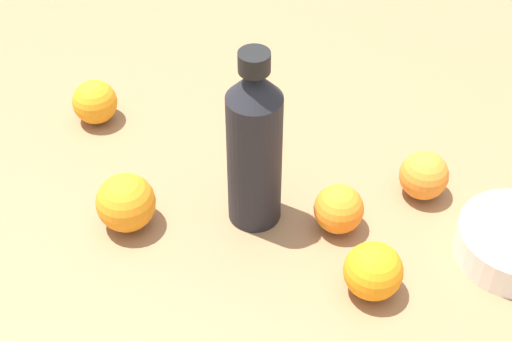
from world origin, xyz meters
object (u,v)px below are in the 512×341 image
Objects in this scene: orange_0 at (95,102)px; orange_2 at (373,271)px; orange_4 at (126,203)px; orange_1 at (423,174)px; orange_3 at (339,209)px; water_bottle at (256,148)px.

orange_2 reaches higher than orange_0.
orange_2 is 0.31m from orange_4.
orange_1 is at bearing 53.11° from orange_2.
orange_0 is at bearing 129.49° from orange_2.
orange_1 is at bearing 18.53° from orange_3.
orange_1 is 0.86× the size of orange_4.
orange_3 is 0.84× the size of orange_4.
orange_0 is 0.94× the size of orange_2.
orange_1 is 1.02× the size of orange_3.
orange_2 is at bearing -50.51° from orange_0.
orange_1 is 0.93× the size of orange_2.
orange_0 is at bearing 137.69° from orange_3.
orange_3 is at bearing -161.47° from orange_1.
water_bottle reaches higher than orange_0.
water_bottle reaches higher than orange_1.
water_bottle reaches higher than orange_2.
orange_2 is 1.10× the size of orange_3.
orange_0 is at bearing 151.59° from orange_1.
orange_0 is 0.22m from orange_4.
orange_3 is at bearing -10.99° from orange_4.
orange_2 is 0.11m from orange_3.
orange_3 is (0.10, -0.03, -0.08)m from water_bottle.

